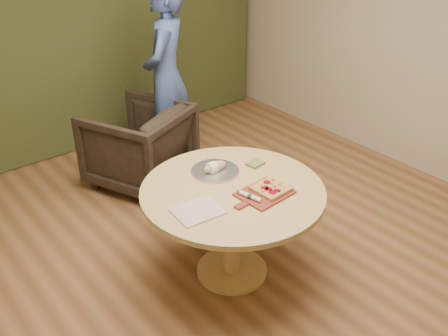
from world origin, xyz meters
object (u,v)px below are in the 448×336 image
flatbread_pizza (271,188)px  pizza_paddle (263,194)px  serving_tray (215,171)px  pedestal_table (232,205)px  armchair (139,141)px  cutlery_roll (250,196)px  bread_roll (214,167)px  person_standing (167,77)px

flatbread_pizza → pizza_paddle: bearing=178.1°
pizza_paddle → serving_tray: 0.46m
flatbread_pizza → serving_tray: flatbread_pizza is taller
pedestal_table → flatbread_pizza: flatbread_pizza is taller
flatbread_pizza → armchair: bearing=90.1°
cutlery_roll → bread_roll: bread_roll is taller
bread_roll → serving_tray: bearing=-0.0°
pizza_paddle → bread_roll: bearing=94.9°
serving_tray → person_standing: size_ratio=0.19×
serving_tray → pizza_paddle: bearing=-82.3°
pizza_paddle → cutlery_roll: size_ratio=2.30×
pizza_paddle → serving_tray: bearing=93.8°
pedestal_table → pizza_paddle: (0.11, -0.19, 0.15)m
armchair → person_standing: (0.47, 0.17, 0.51)m
pizza_paddle → serving_tray: serving_tray is taller
person_standing → pizza_paddle: bearing=31.4°
bread_roll → person_standing: size_ratio=0.10×
cutlery_roll → bread_roll: 0.45m
armchair → person_standing: bearing=176.7°
cutlery_roll → bread_roll: (0.04, 0.45, 0.01)m
bread_roll → pedestal_table: bearing=-98.9°
serving_tray → cutlery_roll: bearing=-96.7°
serving_tray → person_standing: 1.65m
pizza_paddle → cutlery_roll: 0.12m
serving_tray → person_standing: (0.59, 1.53, 0.19)m
serving_tray → bread_roll: size_ratio=1.84×
pizza_paddle → armchair: armchair is taller
pedestal_table → serving_tray: size_ratio=3.64×
pedestal_table → serving_tray: bearing=79.2°
person_standing → serving_tray: bearing=25.2°
bread_roll → armchair: armchair is taller
pedestal_table → bread_roll: 0.32m
flatbread_pizza → cutlery_roll: bearing=176.9°
pedestal_table → pizza_paddle: pizza_paddle is taller
serving_tray → armchair: 1.41m
bread_roll → armchair: (0.13, 1.36, -0.36)m
serving_tray → person_standing: bearing=69.0°
bread_roll → armchair: 1.42m
pedestal_table → armchair: (0.17, 1.63, -0.17)m
flatbread_pizza → person_standing: bearing=76.9°
cutlery_roll → bread_roll: bearing=72.0°
flatbread_pizza → cutlery_roll: flatbread_pizza is taller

